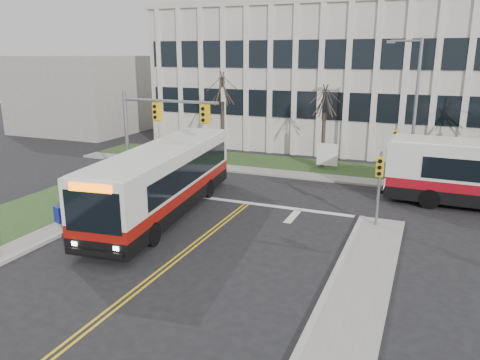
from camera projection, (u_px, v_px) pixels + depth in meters
name	position (u px, v px, depth m)	size (l,w,h in m)	color
ground	(176.00, 260.00, 19.32)	(120.00, 120.00, 0.00)	black
sidewalk_cross	(356.00, 181.00, 31.03)	(44.00, 1.60, 0.14)	#9E9B93
building_lawn	(363.00, 171.00, 33.53)	(44.00, 5.00, 0.12)	#2D4B20
office_building	(386.00, 79.00, 42.69)	(40.00, 16.00, 12.00)	silver
building_annex	(86.00, 94.00, 51.03)	(12.00, 12.00, 8.00)	#9E9B93
mast_arm_signal	(150.00, 126.00, 26.66)	(6.11, 0.38, 6.20)	slate
signal_pole_near	(379.00, 179.00, 22.18)	(0.34, 0.39, 3.80)	slate
signal_pole_far	(394.00, 147.00, 29.77)	(0.34, 0.39, 3.80)	slate
streetlight	(413.00, 104.00, 29.47)	(2.15, 0.25, 9.20)	slate
directory_sign	(327.00, 155.00, 33.72)	(1.50, 0.12, 2.00)	slate
tree_left	(222.00, 90.00, 36.15)	(1.80, 1.80, 7.70)	#42352B
tree_mid	(325.00, 102.00, 33.55)	(1.80, 1.80, 6.82)	#42352B
bus_main	(164.00, 182.00, 24.48)	(2.86, 13.21, 3.52)	silver
newspaper_box_blue	(61.00, 215.00, 23.19)	(0.50, 0.45, 0.95)	navy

